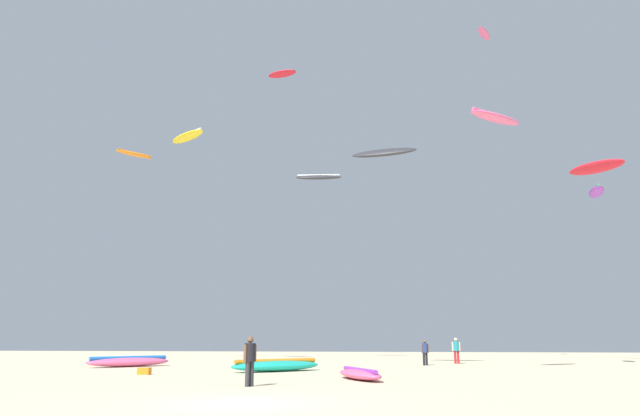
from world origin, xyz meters
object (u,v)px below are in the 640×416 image
kite_aloft_5 (134,154)px  kite_aloft_7 (282,74)px  person_left (456,348)px  kite_aloft_1 (319,177)px  kite_aloft_2 (484,34)px  kite_aloft_3 (596,192)px  kite_grounded_mid (276,365)px  kite_aloft_4 (187,137)px  kite_aloft_8 (596,167)px  kite_grounded_near (360,374)px  person_foreground (250,357)px  person_midground (425,350)px  kite_grounded_far (129,362)px  kite_aloft_0 (495,118)px  cooler_box (144,371)px  kite_aloft_6 (384,153)px

kite_aloft_5 → kite_aloft_7: 17.35m
person_left → kite_aloft_5: size_ratio=0.59×
person_left → kite_aloft_1: kite_aloft_1 is taller
kite_aloft_2 → kite_aloft_3: (4.91, -7.36, -15.92)m
person_left → kite_grounded_mid: bearing=138.5°
kite_aloft_4 → kite_aloft_8: 30.90m
kite_grounded_near → kite_aloft_1: size_ratio=0.98×
person_foreground → person_left: person_foreground is taller
kite_aloft_5 → kite_aloft_7: size_ratio=0.93×
kite_grounded_near → kite_aloft_2: bearing=64.6°
kite_grounded_mid → kite_aloft_5: bearing=139.7°
person_midground → kite_aloft_1: (-8.09, 9.60, 14.49)m
kite_grounded_near → kite_grounded_far: bearing=147.3°
kite_aloft_3 → kite_aloft_4: bearing=174.2°
person_left → kite_aloft_1: bearing=58.7°
kite_aloft_1 → kite_aloft_8: (21.24, -5.10, -1.51)m
kite_grounded_far → kite_aloft_5: 19.25m
kite_aloft_0 → kite_aloft_8: kite_aloft_8 is taller
kite_grounded_far → person_foreground: bearing=-50.5°
person_foreground → kite_aloft_3: (18.23, 16.84, 9.82)m
kite_aloft_2 → kite_grounded_mid: bearing=-133.7°
kite_aloft_0 → kite_aloft_5: bearing=153.8°
cooler_box → kite_aloft_4: kite_aloft_4 is taller
kite_aloft_2 → kite_aloft_6: 18.33m
cooler_box → kite_aloft_2: (19.88, 18.26, 26.59)m
kite_aloft_6 → kite_aloft_8: (15.38, 6.70, 0.45)m
kite_grounded_far → kite_aloft_6: size_ratio=1.11×
kite_grounded_mid → kite_aloft_2: size_ratio=1.86×
kite_grounded_mid → kite_aloft_1: kite_aloft_1 is taller
person_foreground → kite_aloft_2: 37.76m
kite_aloft_4 → kite_aloft_5: 5.82m
person_foreground → kite_aloft_5: bearing=-19.3°
person_foreground → kite_aloft_7: kite_aloft_7 is taller
kite_grounded_mid → cooler_box: kite_grounded_mid is taller
kite_grounded_mid → kite_aloft_4: (-9.59, 10.51, 16.76)m
person_foreground → kite_aloft_6: size_ratio=0.39×
kite_grounded_far → kite_aloft_1: bearing=54.8°
cooler_box → kite_aloft_0: size_ratio=0.16×
kite_aloft_6 → kite_aloft_7: (-10.02, 15.46, 13.90)m
kite_aloft_1 → kite_aloft_5: (-14.81, -4.79, 1.16)m
kite_aloft_6 → kite_aloft_7: size_ratio=1.42×
kite_grounded_near → kite_aloft_7: kite_aloft_7 is taller
kite_aloft_4 → kite_aloft_0: bearing=-27.1°
kite_aloft_1 → kite_aloft_8: 21.90m
person_midground → kite_aloft_0: (3.78, -8.30, 12.17)m
kite_grounded_near → kite_grounded_mid: 7.16m
person_foreground → kite_grounded_far: 16.95m
person_foreground → kite_aloft_1: bearing=-52.9°
person_midground → kite_aloft_7: bearing=23.2°
person_midground → kite_aloft_2: bearing=-61.5°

